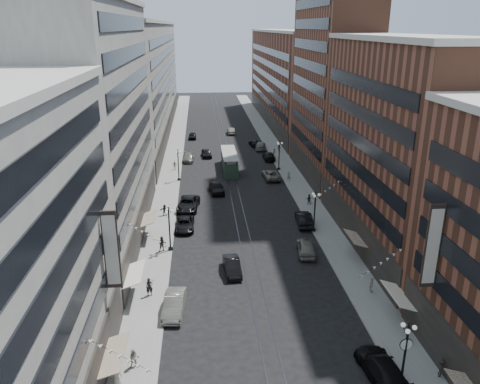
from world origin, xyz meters
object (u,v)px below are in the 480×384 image
object	(u,v)px
lamppost_sw_mid	(178,164)
car_12	(254,143)
pedestrian_7	(309,199)
pedestrian_extra_2	(134,358)
pedestrian_3	(440,367)
car_extra_2	(216,187)
pedestrian_extra_1	(149,287)
car_3	(382,368)
lamppost_sw_far	(169,227)
car_9	(192,136)
pedestrian_8	(289,176)
car_extra_0	(269,156)
lamppost_se_far	(315,210)
car_10	(304,219)
car_5	(232,266)
car_4	(306,247)
pedestrian_2	(162,244)
pedestrian_extra_0	(274,153)
pedestrian_1	(116,376)
car_14	(231,131)
pedestrian_9	(279,148)
pedestrian_6	(175,165)
car_1	(174,304)
car_8	(188,158)
car_13	(206,153)
lamppost_se_near	(405,350)
car_2	(185,224)
streetcar	(229,162)
car_7	(188,204)
car_11	(271,174)
pedestrian_5	(165,210)
lamppost_se_mid	(279,154)

from	to	relation	value
lamppost_sw_mid	car_12	xyz separation A→B (m)	(16.00, 24.04, -2.40)
pedestrian_7	pedestrian_extra_2	bearing A→B (deg)	71.83
pedestrian_3	car_extra_2	world-z (taller)	car_extra_2
pedestrian_extra_1	car_3	bearing A→B (deg)	-51.02
lamppost_sw_far	car_9	xyz separation A→B (m)	(2.02, 59.41, -2.35)
pedestrian_8	car_extra_0	world-z (taller)	pedestrian_8
lamppost_se_far	car_10	size ratio (longest dim) A/B	1.04
car_5	pedestrian_3	bearing A→B (deg)	-53.44
pedestrian_extra_2	car_4	bearing A→B (deg)	41.38
car_3	pedestrian_2	bearing A→B (deg)	-56.08
pedestrian_7	pedestrian_extra_0	bearing A→B (deg)	-73.66
pedestrian_1	car_14	bearing A→B (deg)	-103.63
car_4	pedestrian_3	distance (m)	22.06
pedestrian_2	pedestrian_9	size ratio (longest dim) A/B	1.25
car_10	car_4	bearing A→B (deg)	83.17
car_9	car_3	bearing A→B (deg)	-79.61
pedestrian_3	pedestrian_6	distance (m)	61.27
car_1	car_4	xyz separation A→B (m)	(14.95, 10.80, 0.01)
car_8	car_14	bearing A→B (deg)	69.38
car_12	car_13	distance (m)	13.81
lamppost_se_near	car_10	bearing A→B (deg)	91.51
lamppost_se_far	car_2	world-z (taller)	lamppost_se_far
car_3	car_10	world-z (taller)	car_3
pedestrian_8	car_12	bearing A→B (deg)	-100.33
car_5	pedestrian_2	size ratio (longest dim) A/B	2.49
streetcar	car_extra_2	size ratio (longest dim) A/B	2.30
streetcar	pedestrian_7	world-z (taller)	streetcar
car_7	car_9	bearing A→B (deg)	97.00
car_11	car_9	bearing A→B (deg)	-70.19
pedestrian_2	lamppost_se_near	bearing A→B (deg)	-66.22
pedestrian_5	car_4	bearing A→B (deg)	-42.81
pedestrian_3	lamppost_sw_mid	bearing A→B (deg)	-119.22
lamppost_sw_mid	pedestrian_9	xyz separation A→B (m)	(20.65, 18.32, -2.18)
pedestrian_extra_1	car_14	bearing A→B (deg)	63.70
pedestrian_1	car_11	xyz separation A→B (m)	(18.92, 49.06, -0.19)
lamppost_se_mid	pedestrian_5	xyz separation A→B (m)	(-19.80, -20.91, -2.16)
lamppost_sw_mid	car_extra_2	distance (m)	9.39
streetcar	car_1	size ratio (longest dim) A/B	2.29
pedestrian_extra_1	car_10	bearing A→B (deg)	24.27
car_4	pedestrian_9	distance (m)	47.64
car_3	pedestrian_3	distance (m)	4.46
car_5	pedestrian_extra_2	bearing A→B (deg)	-124.25
car_12	car_extra_0	size ratio (longest dim) A/B	0.90
car_13	pedestrian_7	xyz separation A→B (m)	(14.85, -28.94, 0.13)
lamppost_se_mid	pedestrian_5	distance (m)	28.88
car_10	pedestrian_9	bearing A→B (deg)	-90.60
pedestrian_1	pedestrian_extra_1	size ratio (longest dim) A/B	0.89
car_1	lamppost_se_near	bearing A→B (deg)	-28.14
lamppost_se_mid	car_extra_2	size ratio (longest dim) A/B	1.06
car_2	pedestrian_5	world-z (taller)	pedestrian_5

